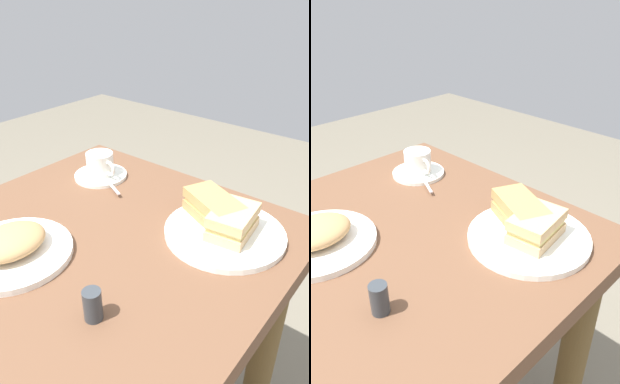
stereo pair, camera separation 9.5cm
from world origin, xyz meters
The scene contains 10 objects.
dining_table centered at (0.00, 0.00, 0.62)m, with size 1.05×0.78×0.76m.
sandwich_plate centered at (-0.33, 0.21, 0.76)m, with size 0.27×0.27×0.01m, color white.
sandwich_front centered at (-0.33, 0.23, 0.80)m, with size 0.13×0.10×0.06m.
sandwich_back centered at (-0.35, 0.17, 0.80)m, with size 0.13×0.16×0.06m.
coffee_saucer centered at (-0.36, -0.21, 0.76)m, with size 0.15×0.15×0.01m, color white.
coffee_cup centered at (-0.36, -0.21, 0.80)m, with size 0.08×0.11×0.06m.
spoon centered at (-0.33, -0.14, 0.77)m, with size 0.05×0.09×0.01m.
side_plate centered at (0.01, -0.09, 0.76)m, with size 0.24×0.24×0.01m, color white.
side_food_pile centered at (0.01, -0.09, 0.79)m, with size 0.15×0.12×0.04m, color tan.
salt_shaker centered at (0.02, 0.16, 0.78)m, with size 0.03×0.03×0.06m, color #33383D.
Camera 1 is at (0.31, 0.52, 1.25)m, focal length 35.49 mm.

